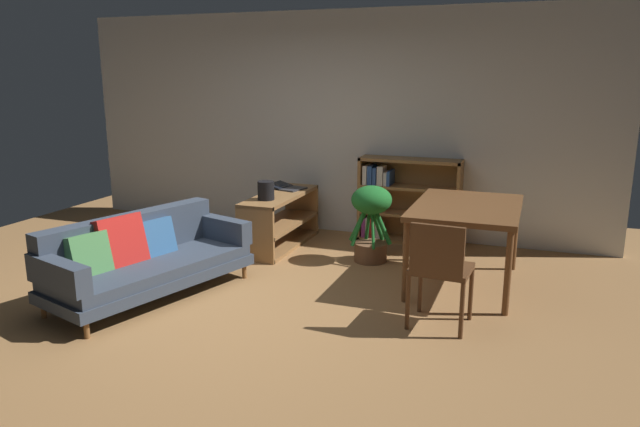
{
  "coord_description": "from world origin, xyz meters",
  "views": [
    {
      "loc": [
        2.44,
        -4.27,
        1.98
      ],
      "look_at": [
        0.65,
        0.54,
        0.75
      ],
      "focal_mm": 33.22,
      "sensor_mm": 36.0,
      "label": 1
    }
  ],
  "objects_px": {
    "open_laptop": "(288,187)",
    "potted_floor_plant": "(371,217)",
    "media_console": "(280,221)",
    "bookshelf": "(402,200)",
    "fabric_couch": "(143,257)",
    "dining_table": "(467,213)",
    "dining_chair_near": "(440,267)",
    "desk_speaker": "(266,190)"
  },
  "relations": [
    {
      "from": "desk_speaker",
      "to": "media_console",
      "type": "bearing_deg",
      "value": 86.98
    },
    {
      "from": "fabric_couch",
      "to": "bookshelf",
      "type": "xyz_separation_m",
      "value": [
        1.78,
        2.59,
        0.14
      ]
    },
    {
      "from": "potted_floor_plant",
      "to": "dining_chair_near",
      "type": "relative_size",
      "value": 0.94
    },
    {
      "from": "media_console",
      "to": "open_laptop",
      "type": "height_order",
      "value": "open_laptop"
    },
    {
      "from": "open_laptop",
      "to": "dining_table",
      "type": "relative_size",
      "value": 0.34
    },
    {
      "from": "desk_speaker",
      "to": "bookshelf",
      "type": "bearing_deg",
      "value": 39.84
    },
    {
      "from": "media_console",
      "to": "bookshelf",
      "type": "distance_m",
      "value": 1.47
    },
    {
      "from": "open_laptop",
      "to": "dining_table",
      "type": "height_order",
      "value": "dining_table"
    },
    {
      "from": "desk_speaker",
      "to": "potted_floor_plant",
      "type": "relative_size",
      "value": 0.25
    },
    {
      "from": "dining_table",
      "to": "media_console",
      "type": "bearing_deg",
      "value": 165.3
    },
    {
      "from": "fabric_couch",
      "to": "open_laptop",
      "type": "distance_m",
      "value": 2.24
    },
    {
      "from": "media_console",
      "to": "bookshelf",
      "type": "bearing_deg",
      "value": 30.29
    },
    {
      "from": "open_laptop",
      "to": "desk_speaker",
      "type": "xyz_separation_m",
      "value": [
        0.02,
        -0.65,
        0.08
      ]
    },
    {
      "from": "media_console",
      "to": "bookshelf",
      "type": "xyz_separation_m",
      "value": [
        1.26,
        0.74,
        0.2
      ]
    },
    {
      "from": "media_console",
      "to": "potted_floor_plant",
      "type": "bearing_deg",
      "value": -8.98
    },
    {
      "from": "potted_floor_plant",
      "to": "dining_table",
      "type": "distance_m",
      "value": 1.11
    },
    {
      "from": "potted_floor_plant",
      "to": "dining_table",
      "type": "bearing_deg",
      "value": -20.71
    },
    {
      "from": "dining_chair_near",
      "to": "bookshelf",
      "type": "relative_size",
      "value": 0.73
    },
    {
      "from": "dining_table",
      "to": "bookshelf",
      "type": "distance_m",
      "value": 1.59
    },
    {
      "from": "fabric_couch",
      "to": "potted_floor_plant",
      "type": "xyz_separation_m",
      "value": [
        1.66,
        1.67,
        0.13
      ]
    },
    {
      "from": "open_laptop",
      "to": "bookshelf",
      "type": "relative_size",
      "value": 0.39
    },
    {
      "from": "fabric_couch",
      "to": "open_laptop",
      "type": "bearing_deg",
      "value": 77.31
    },
    {
      "from": "dining_table",
      "to": "potted_floor_plant",
      "type": "bearing_deg",
      "value": 159.29
    },
    {
      "from": "potted_floor_plant",
      "to": "dining_table",
      "type": "xyz_separation_m",
      "value": [
        1.02,
        -0.39,
        0.22
      ]
    },
    {
      "from": "potted_floor_plant",
      "to": "bookshelf",
      "type": "distance_m",
      "value": 0.92
    },
    {
      "from": "fabric_couch",
      "to": "media_console",
      "type": "xyz_separation_m",
      "value": [
        0.52,
        1.85,
        -0.06
      ]
    },
    {
      "from": "desk_speaker",
      "to": "bookshelf",
      "type": "distance_m",
      "value": 1.68
    },
    {
      "from": "open_laptop",
      "to": "fabric_couch",
      "type": "bearing_deg",
      "value": -102.69
    },
    {
      "from": "fabric_couch",
      "to": "dining_table",
      "type": "height_order",
      "value": "dining_table"
    },
    {
      "from": "media_console",
      "to": "fabric_couch",
      "type": "bearing_deg",
      "value": -105.78
    },
    {
      "from": "media_console",
      "to": "dining_table",
      "type": "height_order",
      "value": "dining_table"
    },
    {
      "from": "media_console",
      "to": "open_laptop",
      "type": "relative_size",
      "value": 2.9
    },
    {
      "from": "desk_speaker",
      "to": "dining_table",
      "type": "distance_m",
      "value": 2.18
    },
    {
      "from": "bookshelf",
      "to": "open_laptop",
      "type": "bearing_deg",
      "value": -162.13
    },
    {
      "from": "bookshelf",
      "to": "potted_floor_plant",
      "type": "bearing_deg",
      "value": -97.97
    },
    {
      "from": "open_laptop",
      "to": "potted_floor_plant",
      "type": "bearing_deg",
      "value": -23.1
    },
    {
      "from": "dining_table",
      "to": "bookshelf",
      "type": "height_order",
      "value": "bookshelf"
    },
    {
      "from": "fabric_couch",
      "to": "potted_floor_plant",
      "type": "relative_size",
      "value": 2.44
    },
    {
      "from": "open_laptop",
      "to": "dining_chair_near",
      "type": "distance_m",
      "value": 2.89
    },
    {
      "from": "fabric_couch",
      "to": "dining_chair_near",
      "type": "xyz_separation_m",
      "value": [
        2.61,
        0.21,
        0.15
      ]
    },
    {
      "from": "fabric_couch",
      "to": "media_console",
      "type": "height_order",
      "value": "fabric_couch"
    },
    {
      "from": "desk_speaker",
      "to": "potted_floor_plant",
      "type": "xyz_separation_m",
      "value": [
        1.15,
        0.15,
        -0.23
      ]
    }
  ]
}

